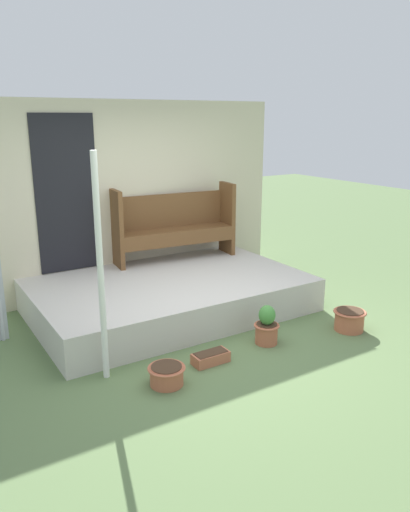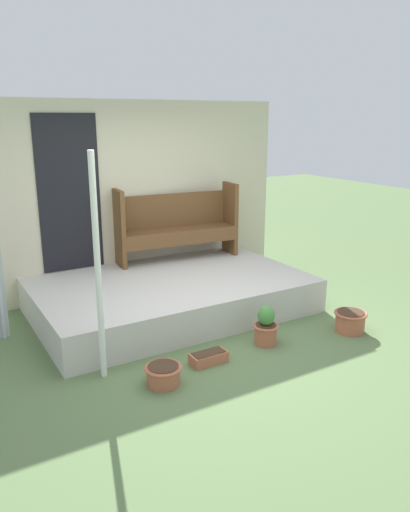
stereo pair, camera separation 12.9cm
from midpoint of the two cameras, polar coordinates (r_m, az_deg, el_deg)
name	(u,v)px [view 1 (the left image)]	position (r m, az deg, el deg)	size (l,w,h in m)	color
ground_plane	(211,341)	(5.55, -0.01, -9.73)	(24.00, 24.00, 0.00)	#5B7547
porch_slab	(170,295)	(6.33, -4.60, -4.47)	(3.31, 2.08, 0.42)	beige
house_wall	(129,198)	(6.98, -9.18, 6.60)	(4.51, 0.08, 2.60)	beige
support_post	(100,271)	(4.56, -12.66, -1.64)	(0.06, 0.06, 2.11)	white
bench	(174,222)	(7.05, -4.08, 3.84)	(1.76, 0.56, 1.04)	brown
flower_pot_left	(167,374)	(4.72, -5.21, -13.31)	(0.35, 0.35, 0.19)	#B26042
flower_pot_middle	(267,327)	(5.47, 6.38, -8.06)	(0.28, 0.28, 0.44)	#B26042
flower_pot_right	(349,319)	(6.00, 15.58, -6.99)	(0.37, 0.37, 0.24)	#B26042
planter_box_rect	(211,358)	(5.08, -0.09, -11.54)	(0.37, 0.17, 0.12)	#B76647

